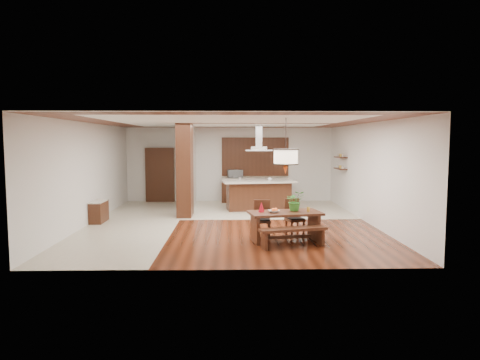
{
  "coord_description": "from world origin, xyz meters",
  "views": [
    {
      "loc": [
        0.0,
        -12.19,
        2.37
      ],
      "look_at": [
        0.3,
        0.0,
        1.25
      ],
      "focal_mm": 32.0,
      "sensor_mm": 36.0,
      "label": 1
    }
  ],
  "objects_px": {
    "foliage_plant": "(295,201)",
    "range_hood": "(259,138)",
    "dining_chair_right": "(295,218)",
    "pendant_lantern": "(286,146)",
    "kitchen_island": "(258,195)",
    "dining_bench": "(293,237)",
    "dining_chair_left": "(262,219)",
    "island_cup": "(270,179)",
    "fruit_bowl": "(274,211)",
    "microwave": "(235,174)",
    "hallway_console": "(99,212)",
    "dining_table": "(285,220)"
  },
  "relations": [
    {
      "from": "dining_chair_right",
      "to": "pendant_lantern",
      "type": "bearing_deg",
      "value": -137.09
    },
    {
      "from": "pendant_lantern",
      "to": "hallway_console",
      "type": "bearing_deg",
      "value": 154.42
    },
    {
      "from": "dining_bench",
      "to": "fruit_bowl",
      "type": "height_order",
      "value": "fruit_bowl"
    },
    {
      "from": "island_cup",
      "to": "dining_bench",
      "type": "bearing_deg",
      "value": -89.59
    },
    {
      "from": "dining_chair_right",
      "to": "microwave",
      "type": "bearing_deg",
      "value": 85.8
    },
    {
      "from": "range_hood",
      "to": "island_cup",
      "type": "relative_size",
      "value": 7.06
    },
    {
      "from": "hallway_console",
      "to": "dining_table",
      "type": "distance_m",
      "value": 5.68
    },
    {
      "from": "hallway_console",
      "to": "pendant_lantern",
      "type": "height_order",
      "value": "pendant_lantern"
    },
    {
      "from": "foliage_plant",
      "to": "island_cup",
      "type": "bearing_deg",
      "value": 92.44
    },
    {
      "from": "fruit_bowl",
      "to": "dining_table",
      "type": "bearing_deg",
      "value": 20.33
    },
    {
      "from": "island_cup",
      "to": "fruit_bowl",
      "type": "bearing_deg",
      "value": -94.22
    },
    {
      "from": "dining_table",
      "to": "dining_chair_right",
      "type": "distance_m",
      "value": 0.67
    },
    {
      "from": "dining_chair_left",
      "to": "fruit_bowl",
      "type": "distance_m",
      "value": 0.64
    },
    {
      "from": "pendant_lantern",
      "to": "fruit_bowl",
      "type": "height_order",
      "value": "pendant_lantern"
    },
    {
      "from": "range_hood",
      "to": "dining_chair_left",
      "type": "bearing_deg",
      "value": -92.55
    },
    {
      "from": "dining_table",
      "to": "fruit_bowl",
      "type": "bearing_deg",
      "value": -159.67
    },
    {
      "from": "dining_chair_left",
      "to": "microwave",
      "type": "distance_m",
      "value": 6.07
    },
    {
      "from": "hallway_console",
      "to": "range_hood",
      "type": "height_order",
      "value": "range_hood"
    },
    {
      "from": "foliage_plant",
      "to": "microwave",
      "type": "relative_size",
      "value": 0.87
    },
    {
      "from": "fruit_bowl",
      "to": "island_cup",
      "type": "distance_m",
      "value": 4.66
    },
    {
      "from": "dining_chair_right",
      "to": "fruit_bowl",
      "type": "height_order",
      "value": "dining_chair_right"
    },
    {
      "from": "hallway_console",
      "to": "range_hood",
      "type": "xyz_separation_m",
      "value": [
        4.8,
        2.16,
        2.15
      ]
    },
    {
      "from": "foliage_plant",
      "to": "kitchen_island",
      "type": "relative_size",
      "value": 0.19
    },
    {
      "from": "dining_bench",
      "to": "kitchen_island",
      "type": "bearing_deg",
      "value": 94.64
    },
    {
      "from": "foliage_plant",
      "to": "range_hood",
      "type": "height_order",
      "value": "range_hood"
    },
    {
      "from": "kitchen_island",
      "to": "island_cup",
      "type": "height_order",
      "value": "island_cup"
    },
    {
      "from": "dining_chair_left",
      "to": "dining_chair_right",
      "type": "distance_m",
      "value": 0.84
    },
    {
      "from": "kitchen_island",
      "to": "range_hood",
      "type": "height_order",
      "value": "range_hood"
    },
    {
      "from": "dining_bench",
      "to": "dining_chair_right",
      "type": "height_order",
      "value": "dining_chair_right"
    },
    {
      "from": "dining_chair_left",
      "to": "fruit_bowl",
      "type": "bearing_deg",
      "value": -65.45
    },
    {
      "from": "island_cup",
      "to": "kitchen_island",
      "type": "bearing_deg",
      "value": 169.15
    },
    {
      "from": "hallway_console",
      "to": "dining_bench",
      "type": "xyz_separation_m",
      "value": [
        5.23,
        -3.05,
        -0.1
      ]
    },
    {
      "from": "dining_table",
      "to": "dining_chair_right",
      "type": "relative_size",
      "value": 1.98
    },
    {
      "from": "dining_bench",
      "to": "foliage_plant",
      "type": "distance_m",
      "value": 1.04
    },
    {
      "from": "hallway_console",
      "to": "dining_table",
      "type": "bearing_deg",
      "value": -25.58
    },
    {
      "from": "dining_table",
      "to": "foliage_plant",
      "type": "bearing_deg",
      "value": 27.87
    },
    {
      "from": "dining_bench",
      "to": "island_cup",
      "type": "bearing_deg",
      "value": 90.41
    },
    {
      "from": "fruit_bowl",
      "to": "microwave",
      "type": "bearing_deg",
      "value": 97.22
    },
    {
      "from": "dining_bench",
      "to": "foliage_plant",
      "type": "bearing_deg",
      "value": 78.4
    },
    {
      "from": "hallway_console",
      "to": "dining_bench",
      "type": "height_order",
      "value": "hallway_console"
    },
    {
      "from": "hallway_console",
      "to": "microwave",
      "type": "xyz_separation_m",
      "value": [
        4.02,
        3.99,
        0.79
      ]
    },
    {
      "from": "pendant_lantern",
      "to": "dining_chair_right",
      "type": "bearing_deg",
      "value": 60.78
    },
    {
      "from": "range_hood",
      "to": "microwave",
      "type": "relative_size",
      "value": 1.62
    },
    {
      "from": "dining_chair_left",
      "to": "range_hood",
      "type": "xyz_separation_m",
      "value": [
        0.19,
        4.18,
        2.01
      ]
    },
    {
      "from": "dining_table",
      "to": "foliage_plant",
      "type": "relative_size",
      "value": 3.73
    },
    {
      "from": "dining_chair_left",
      "to": "island_cup",
      "type": "xyz_separation_m",
      "value": [
        0.57,
        4.1,
        0.61
      ]
    },
    {
      "from": "pendant_lantern",
      "to": "microwave",
      "type": "xyz_separation_m",
      "value": [
        -1.1,
        6.44,
        -1.14
      ]
    },
    {
      "from": "dining_chair_right",
      "to": "island_cup",
      "type": "xyz_separation_m",
      "value": [
        -0.25,
        3.95,
        0.61
      ]
    },
    {
      "from": "dining_chair_left",
      "to": "foliage_plant",
      "type": "xyz_separation_m",
      "value": [
        0.76,
        -0.3,
        0.49
      ]
    },
    {
      "from": "dining_table",
      "to": "dining_bench",
      "type": "height_order",
      "value": "dining_table"
    }
  ]
}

